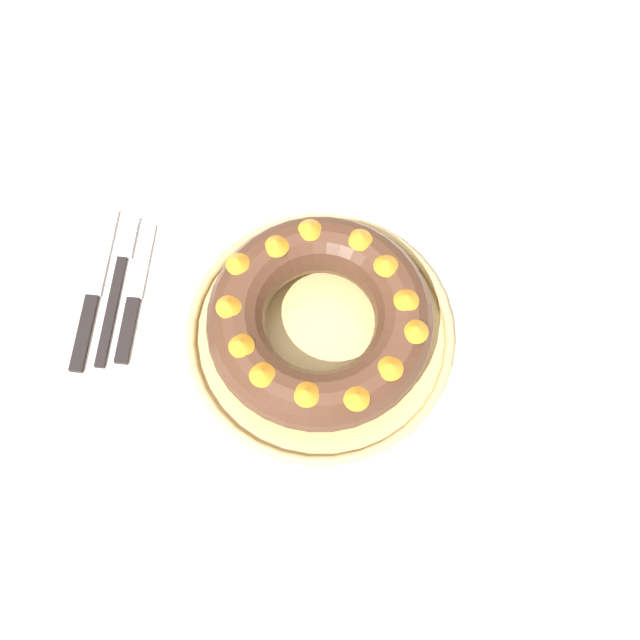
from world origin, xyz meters
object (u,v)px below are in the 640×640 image
(serving_knife, at_px, (92,299))
(cake_knife, at_px, (133,301))
(serving_dish, at_px, (320,334))
(napkin, at_px, (561,381))
(fork, at_px, (118,278))
(bundt_cake, at_px, (320,320))

(serving_knife, bearing_deg, cake_knife, -3.15)
(serving_dish, xyz_separation_m, serving_knife, (-0.29, 0.02, -0.01))
(cake_knife, relative_size, napkin, 1.19)
(fork, height_order, cake_knife, cake_knife)
(fork, bearing_deg, bundt_cake, -13.94)
(serving_knife, bearing_deg, serving_dish, -9.81)
(fork, xyz_separation_m, cake_knife, (0.03, -0.03, 0.00))
(bundt_cake, xyz_separation_m, fork, (-0.26, 0.05, -0.06))
(fork, bearing_deg, cake_knife, -51.89)
(napkin, bearing_deg, fork, 171.54)
(serving_knife, bearing_deg, napkin, -10.49)
(serving_dish, distance_m, bundt_cake, 0.05)
(serving_dish, xyz_separation_m, bundt_cake, (0.00, -0.00, 0.05))
(fork, relative_size, cake_knife, 1.08)
(bundt_cake, height_order, serving_knife, bundt_cake)
(cake_knife, bearing_deg, napkin, -10.58)
(fork, bearing_deg, serving_knife, -133.46)
(fork, height_order, napkin, fork)
(cake_knife, bearing_deg, fork, 125.71)
(cake_knife, bearing_deg, bundt_cake, -10.65)
(bundt_cake, bearing_deg, cake_knife, 174.17)
(serving_dish, distance_m, fork, 0.27)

